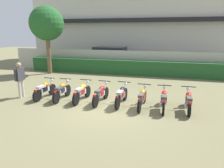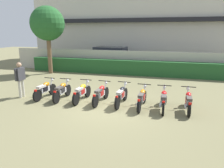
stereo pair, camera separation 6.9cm
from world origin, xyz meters
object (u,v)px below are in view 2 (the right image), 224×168
at_px(motorcycle_in_row_3, 101,94).
at_px(motorcycle_in_row_7, 188,101).
at_px(motorcycle_in_row_1, 62,91).
at_px(inspector_person, 20,77).
at_px(motorcycle_in_row_2, 82,92).
at_px(motorcycle_in_row_4, 121,95).
at_px(motorcycle_in_row_0, 45,89).
at_px(motorcycle_in_row_5, 142,98).
at_px(parked_car, 112,58).
at_px(tree_near_inspector, 47,24).
at_px(motorcycle_in_row_6, 164,100).

xyz_separation_m(motorcycle_in_row_3, motorcycle_in_row_7, (3.79, -0.03, -0.00)).
height_order(motorcycle_in_row_1, motorcycle_in_row_3, motorcycle_in_row_1).
height_order(motorcycle_in_row_3, inspector_person, inspector_person).
distance_m(motorcycle_in_row_2, motorcycle_in_row_3, 0.94).
bearing_deg(motorcycle_in_row_4, motorcycle_in_row_7, -88.16).
xyz_separation_m(motorcycle_in_row_0, motorcycle_in_row_5, (4.79, -0.06, -0.00)).
height_order(motorcycle_in_row_0, motorcycle_in_row_4, motorcycle_in_row_4).
distance_m(parked_car, motorcycle_in_row_4, 9.68).
distance_m(parked_car, motorcycle_in_row_5, 10.11).
bearing_deg(motorcycle_in_row_4, motorcycle_in_row_1, 93.38).
distance_m(motorcycle_in_row_3, motorcycle_in_row_4, 0.97).
bearing_deg(tree_near_inspector, motorcycle_in_row_3, -43.05).
bearing_deg(motorcycle_in_row_2, inspector_person, 96.77).
relative_size(motorcycle_in_row_0, motorcycle_in_row_4, 0.94).
bearing_deg(motorcycle_in_row_5, motorcycle_in_row_7, -85.29).
bearing_deg(motorcycle_in_row_6, motorcycle_in_row_2, 86.44).
xyz_separation_m(motorcycle_in_row_3, motorcycle_in_row_6, (2.81, -0.12, 0.00)).
relative_size(motorcycle_in_row_2, motorcycle_in_row_5, 1.00).
height_order(parked_car, tree_near_inspector, tree_near_inspector).
height_order(motorcycle_in_row_2, motorcycle_in_row_3, motorcycle_in_row_2).
distance_m(motorcycle_in_row_1, motorcycle_in_row_5, 3.86).
distance_m(tree_near_inspector, motorcycle_in_row_3, 8.91).
height_order(motorcycle_in_row_0, motorcycle_in_row_7, motorcycle_in_row_0).
bearing_deg(motorcycle_in_row_0, motorcycle_in_row_1, -86.15).
height_order(motorcycle_in_row_0, motorcycle_in_row_5, motorcycle_in_row_0).
height_order(motorcycle_in_row_4, motorcycle_in_row_5, motorcycle_in_row_4).
bearing_deg(motorcycle_in_row_3, tree_near_inspector, 50.14).
bearing_deg(motorcycle_in_row_2, parked_car, 8.81).
bearing_deg(inspector_person, tree_near_inspector, 108.46).
bearing_deg(motorcycle_in_row_5, motorcycle_in_row_4, 85.42).
height_order(motorcycle_in_row_0, inspector_person, inspector_person).
height_order(motorcycle_in_row_3, motorcycle_in_row_6, motorcycle_in_row_6).
height_order(motorcycle_in_row_4, inspector_person, inspector_person).
distance_m(motorcycle_in_row_2, motorcycle_in_row_7, 4.73).
bearing_deg(motorcycle_in_row_5, motorcycle_in_row_6, -88.17).
xyz_separation_m(motorcycle_in_row_3, inspector_person, (-4.08, -0.24, 0.61)).
distance_m(motorcycle_in_row_2, motorcycle_in_row_6, 3.75).
xyz_separation_m(parked_car, motorcycle_in_row_4, (2.99, -9.19, -0.49)).
relative_size(motorcycle_in_row_4, motorcycle_in_row_5, 1.01).
relative_size(motorcycle_in_row_0, motorcycle_in_row_1, 0.99).
distance_m(motorcycle_in_row_0, motorcycle_in_row_6, 5.69).
relative_size(parked_car, motorcycle_in_row_7, 2.53).
height_order(motorcycle_in_row_5, inspector_person, inspector_person).
distance_m(motorcycle_in_row_4, inspector_person, 5.09).
relative_size(motorcycle_in_row_5, motorcycle_in_row_7, 1.02).
xyz_separation_m(motorcycle_in_row_2, motorcycle_in_row_5, (2.85, -0.12, -0.01)).
bearing_deg(motorcycle_in_row_1, motorcycle_in_row_7, -91.78).
bearing_deg(motorcycle_in_row_4, motorcycle_in_row_2, 92.22).
bearing_deg(motorcycle_in_row_3, motorcycle_in_row_6, -89.23).
distance_m(motorcycle_in_row_3, inspector_person, 4.13).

